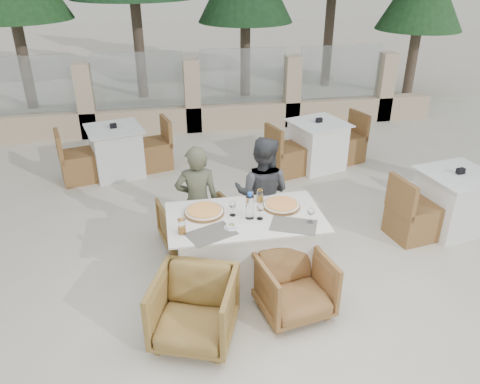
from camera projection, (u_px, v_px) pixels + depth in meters
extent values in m
plane|color=beige|center=(233.00, 274.00, 5.19)|extent=(80.00, 80.00, 0.00)
cube|color=beige|center=(172.00, 49.00, 17.45)|extent=(30.00, 16.00, 0.01)
cube|color=#5A564D|center=(211.00, 234.00, 4.49)|extent=(0.53, 0.45, 0.00)
cube|color=#635F55|center=(294.00, 225.00, 4.63)|extent=(0.53, 0.45, 0.00)
cylinder|color=orange|center=(204.00, 211.00, 4.83)|extent=(0.51, 0.51, 0.05)
cylinder|color=orange|center=(281.00, 205.00, 4.95)|extent=(0.43, 0.43, 0.05)
cylinder|color=#C2E2FF|center=(250.00, 205.00, 4.70)|extent=(0.10, 0.10, 0.29)
cylinder|color=orange|center=(182.00, 226.00, 4.46)|extent=(0.10, 0.10, 0.15)
cylinder|color=orange|center=(260.00, 196.00, 5.04)|extent=(0.08, 0.08, 0.14)
imported|color=olive|center=(186.00, 222.00, 5.64)|extent=(0.71, 0.72, 0.55)
imported|color=brown|center=(251.00, 215.00, 5.76)|extent=(0.81, 0.82, 0.59)
imported|color=olive|center=(194.00, 309.00, 4.19)|extent=(0.91, 0.92, 0.66)
imported|color=olive|center=(294.00, 285.00, 4.53)|extent=(0.78, 0.80, 0.62)
imported|color=#4C4E39|center=(197.00, 202.00, 5.27)|extent=(0.51, 0.35, 1.35)
imported|color=#3D3F42|center=(262.00, 194.00, 5.41)|extent=(0.83, 0.76, 1.39)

